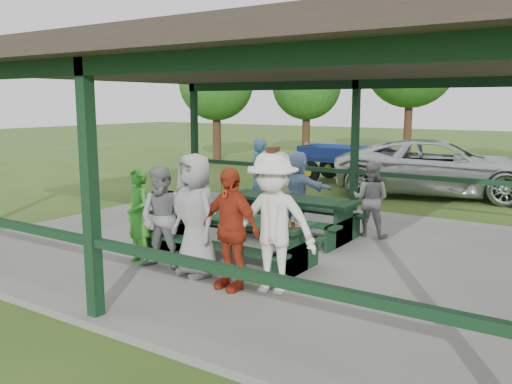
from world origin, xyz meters
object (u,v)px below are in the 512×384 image
Objects in this scene: pickup_truck at (439,168)px; contestant_grey_mid at (195,215)px; spectator_blue at (261,177)px; spectator_grey at (371,199)px; picnic_table_near at (229,233)px; spectator_lblue at (297,189)px; contestant_white_fedora at (273,223)px; farm_trailer at (343,163)px; picnic_table_far at (290,212)px; contestant_grey_left at (163,218)px; contestant_red at (230,229)px; contestant_green at (138,216)px.

contestant_grey_mid is at bearing 160.82° from pickup_truck.
spectator_blue reaches higher than spectator_grey.
picnic_table_near is 2.86m from spectator_lblue.
contestant_white_fedora is (1.31, 0.01, 0.05)m from contestant_grey_mid.
spectator_lblue is 0.90× the size of spectator_blue.
pickup_truck is 1.55× the size of farm_trailer.
contestant_grey_mid reaches higher than picnic_table_far.
contestant_grey_left is 1.38m from contestant_red.
contestant_white_fedora is 3.62m from spectator_grey.
picnic_table_near is 1.52× the size of contestant_grey_mid.
contestant_green is at bearing 51.25° from spectator_grey.
contestant_green reaches higher than spectator_grey.
contestant_red is (0.76, -2.94, 0.36)m from picnic_table_far.
farm_trailer is (-3.59, 6.65, -0.18)m from spectator_grey.
picnic_table_far is 1.53m from spectator_grey.
contestant_grey_mid is (0.00, -2.77, 0.42)m from picnic_table_far.
pickup_truck is (-0.38, 9.49, -0.26)m from contestant_white_fedora.
spectator_blue is 1.20× the size of spectator_grey.
picnic_table_far is (-0.05, 2.00, -0.01)m from picnic_table_near.
spectator_lblue is 1.56m from spectator_grey.
contestant_green is 3.70m from spectator_lblue.
pickup_truck reaches higher than farm_trailer.
contestant_green is 1.90m from contestant_red.
contestant_green is 9.74m from pickup_truck.
contestant_green is 0.98× the size of spectator_lblue.
contestant_grey_mid is 4.49m from spectator_blue.
picnic_table_far is 3.02m from contestant_green.
picnic_table_far is 1.30× the size of contestant_white_fedora.
spectator_blue is 5.87m from pickup_truck.
contestant_grey_left reaches higher than spectator_grey.
contestant_red is at bearing 165.37° from pickup_truck.
spectator_grey reaches higher than picnic_table_near.
spectator_grey is (1.86, 3.64, -0.07)m from contestant_grey_left.
spectator_grey reaches higher than farm_trailer.
picnic_table_near is 0.48× the size of pickup_truck.
contestant_green is 0.88× the size of spectator_blue.
farm_trailer is at bearing 87.22° from contestant_grey_left.
contestant_white_fedora is (1.26, -0.76, 0.47)m from picnic_table_near.
spectator_lblue reaches higher than contestant_green.
spectator_blue is 0.30× the size of pickup_truck.
contestant_grey_mid reaches higher than farm_trailer.
pickup_truck reaches higher than spectator_grey.
contestant_red is at bearing 77.02° from spectator_grey.
contestant_white_fedora is (1.31, -2.76, 0.48)m from picnic_table_far.
picnic_table_far is 6.80m from pickup_truck.
contestant_grey_mid is 0.78m from contestant_red.
contestant_white_fedora is 0.53× the size of farm_trailer.
contestant_grey_left is 0.80× the size of contestant_white_fedora.
spectator_grey is at bearing 34.32° from picnic_table_far.
spectator_lblue is at bearing 179.34° from spectator_blue.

